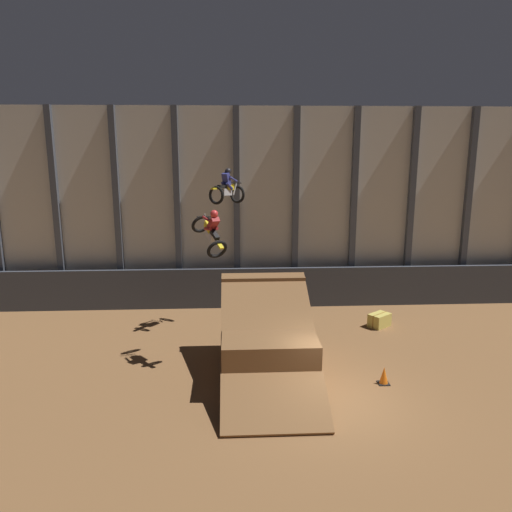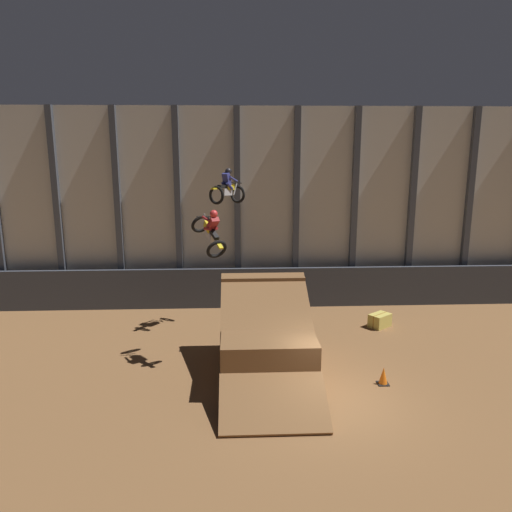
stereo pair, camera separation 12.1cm
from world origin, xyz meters
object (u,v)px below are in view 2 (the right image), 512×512
Objects in this scene: rider_bike_left_air at (210,231)px; hay_bale_trackside at (380,320)px; dirt_ramp at (266,341)px; rider_bike_right_air at (227,189)px; traffic_cone_near_ramp at (383,376)px.

hay_bale_trackside is at bearing -4.38° from rider_bike_left_air.
rider_bike_right_air is (-1.30, 4.32, 4.80)m from dirt_ramp.
rider_bike_right_air is (0.57, 3.47, 1.12)m from rider_bike_left_air.
rider_bike_left_air is at bearing 155.45° from dirt_ramp.
rider_bike_left_air is 3.69m from rider_bike_right_air.
traffic_cone_near_ramp is 5.31m from hay_bale_trackside.
rider_bike_right_air is at bearing 53.13° from rider_bike_left_air.
hay_bale_trackside is at bearing 36.97° from dirt_ramp.
rider_bike_right_air is 1.55× the size of hay_bale_trackside.
dirt_ramp is 3.35× the size of rider_bike_left_air.
dirt_ramp is at bearing -143.03° from hay_bale_trackside.
dirt_ramp is at bearing -36.13° from rider_bike_right_air.
rider_bike_left_air is 1.69× the size of hay_bale_trackside.
rider_bike_left_air reaches higher than traffic_cone_near_ramp.
dirt_ramp is 10.56× the size of traffic_cone_near_ramp.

